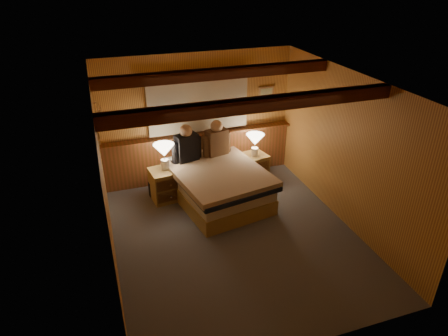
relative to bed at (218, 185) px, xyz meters
name	(u,v)px	position (x,y,z in m)	size (l,w,h in m)	color
floor	(236,236)	(-0.06, -1.07, -0.32)	(4.20, 4.20, 0.00)	#4F525D
ceiling	(238,84)	(-0.06, -1.07, 2.08)	(4.20, 4.20, 0.00)	#CC894C
wall_back	(198,118)	(-0.06, 1.03, 0.88)	(3.60, 3.60, 0.00)	#DEAD4F
wall_left	(105,188)	(-1.86, -1.07, 0.88)	(4.20, 4.20, 0.00)	#DEAD4F
wall_right	(347,150)	(1.74, -1.07, 0.88)	(4.20, 4.20, 0.00)	#DEAD4F
wall_front	(312,262)	(-0.06, -3.17, 0.88)	(3.60, 3.60, 0.00)	#DEAD4F
wainscot	(200,154)	(-0.06, 0.96, 0.16)	(3.60, 0.23, 0.94)	brown
curtain_window	(198,102)	(-0.06, 0.95, 1.20)	(2.18, 0.09, 1.11)	#4F2313
ceiling_beams	(234,87)	(-0.06, -0.92, 1.99)	(3.60, 1.65, 0.16)	#4F2313
coat_rail	(99,113)	(-1.78, 0.50, 1.34)	(0.05, 0.55, 0.24)	silver
framed_print	(266,93)	(1.29, 1.00, 1.23)	(0.30, 0.04, 0.25)	tan
bed	(218,185)	(0.00, 0.00, 0.00)	(1.69, 2.03, 0.62)	#AA8A48
nightstand_left	(166,184)	(-0.85, 0.36, -0.04)	(0.57, 0.53, 0.57)	#AA8A48
nightstand_right	(253,168)	(0.86, 0.50, -0.06)	(0.56, 0.53, 0.54)	#AA8A48
lamp_left	(164,152)	(-0.83, 0.41, 0.57)	(0.36, 0.36, 0.47)	white
lamp_right	(255,141)	(0.87, 0.46, 0.52)	(0.33, 0.33, 0.44)	white
person_left	(187,146)	(-0.41, 0.53, 0.58)	(0.56, 0.32, 0.70)	black
person_right	(217,140)	(0.17, 0.60, 0.57)	(0.55, 0.30, 0.68)	#523620
duffel_bag	(164,189)	(-0.88, 0.46, -0.17)	(0.53, 0.37, 0.35)	black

